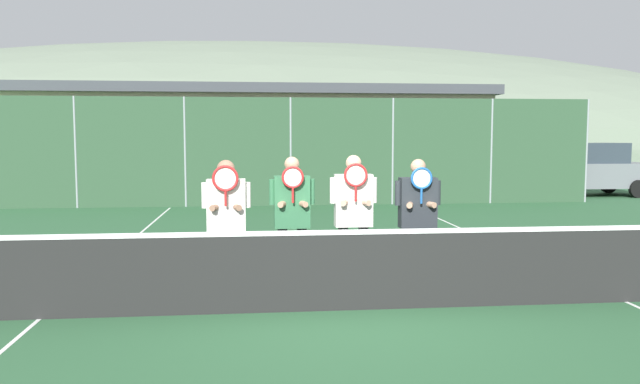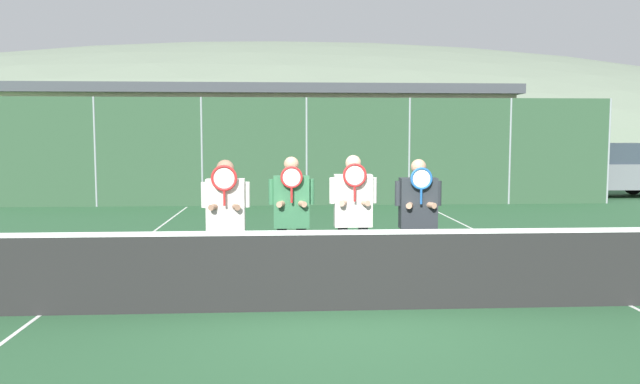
# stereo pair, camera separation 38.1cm
# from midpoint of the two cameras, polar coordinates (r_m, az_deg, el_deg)

# --- Properties ---
(ground_plane) EXTENTS (120.00, 120.00, 0.00)m
(ground_plane) POSITION_cam_midpoint_polar(r_m,az_deg,el_deg) (7.49, 1.03, -10.76)
(ground_plane) COLOR #2D5B38
(hill_distant) EXTENTS (101.71, 56.51, 19.78)m
(hill_distant) POSITION_cam_midpoint_polar(r_m,az_deg,el_deg) (58.15, -5.17, 3.07)
(hill_distant) COLOR slate
(hill_distant) RESTS_ON ground_plane
(clubhouse_building) EXTENTS (19.48, 5.50, 3.99)m
(clubhouse_building) POSITION_cam_midpoint_polar(r_m,az_deg,el_deg) (25.38, -7.46, 4.98)
(clubhouse_building) COLOR beige
(clubhouse_building) RESTS_ON ground_plane
(fence_back) EXTENTS (18.50, 0.06, 3.19)m
(fence_back) POSITION_cam_midpoint_polar(r_m,az_deg,el_deg) (18.47, -3.28, 3.69)
(fence_back) COLOR gray
(fence_back) RESTS_ON ground_plane
(tennis_net) EXTENTS (9.42, 0.09, 1.06)m
(tennis_net) POSITION_cam_midpoint_polar(r_m,az_deg,el_deg) (7.37, 1.04, -7.05)
(tennis_net) COLOR gray
(tennis_net) RESTS_ON ground_plane
(court_line_left_sideline) EXTENTS (0.05, 16.00, 0.01)m
(court_line_left_sideline) POSITION_cam_midpoint_polar(r_m,az_deg,el_deg) (10.68, -20.17, -6.25)
(court_line_left_sideline) COLOR white
(court_line_left_sideline) RESTS_ON ground_plane
(court_line_right_sideline) EXTENTS (0.05, 16.00, 0.01)m
(court_line_right_sideline) POSITION_cam_midpoint_polar(r_m,az_deg,el_deg) (11.25, 17.12, -5.60)
(court_line_right_sideline) COLOR white
(court_line_right_sideline) RESTS_ON ground_plane
(player_leftmost) EXTENTS (0.62, 0.34, 1.75)m
(player_leftmost) POSITION_cam_midpoint_polar(r_m,az_deg,el_deg) (8.06, -9.90, -1.99)
(player_leftmost) COLOR #56565B
(player_leftmost) RESTS_ON ground_plane
(player_center_left) EXTENTS (0.60, 0.34, 1.79)m
(player_center_left) POSITION_cam_midpoint_polar(r_m,az_deg,el_deg) (8.15, -3.91, -1.95)
(player_center_left) COLOR #56565B
(player_center_left) RESTS_ON ground_plane
(player_center_right) EXTENTS (0.62, 0.34, 1.81)m
(player_center_right) POSITION_cam_midpoint_polar(r_m,az_deg,el_deg) (8.20, 1.75, -1.72)
(player_center_right) COLOR #56565B
(player_center_right) RESTS_ON ground_plane
(player_rightmost) EXTENTS (0.62, 0.34, 1.75)m
(player_rightmost) POSITION_cam_midpoint_polar(r_m,az_deg,el_deg) (8.33, 7.63, -1.91)
(player_rightmost) COLOR black
(player_rightmost) RESTS_ON ground_plane
(car_far_left) EXTENTS (4.24, 2.05, 1.87)m
(car_far_left) POSITION_cam_midpoint_polar(r_m,az_deg,el_deg) (21.10, -15.57, 1.92)
(car_far_left) COLOR slate
(car_far_left) RESTS_ON ground_plane
(car_left_of_center) EXTENTS (4.58, 1.94, 1.79)m
(car_left_of_center) POSITION_cam_midpoint_polar(r_m,az_deg,el_deg) (20.42, -2.27, 1.91)
(car_left_of_center) COLOR #B2B7BC
(car_left_of_center) RESTS_ON ground_plane
(car_center) EXTENTS (4.35, 2.08, 1.83)m
(car_center) POSITION_cam_midpoint_polar(r_m,az_deg,el_deg) (21.79, 10.58, 2.07)
(car_center) COLOR slate
(car_center) RESTS_ON ground_plane
(car_right_of_center) EXTENTS (4.54, 1.91, 1.83)m
(car_right_of_center) POSITION_cam_midpoint_polar(r_m,az_deg,el_deg) (23.25, 22.49, 1.96)
(car_right_of_center) COLOR slate
(car_right_of_center) RESTS_ON ground_plane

